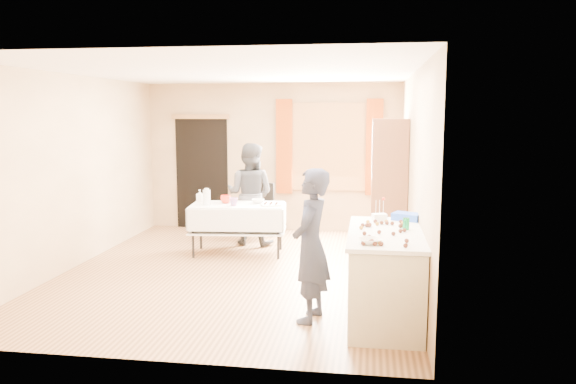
% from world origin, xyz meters
% --- Properties ---
extents(floor, '(4.50, 5.50, 0.02)m').
position_xyz_m(floor, '(0.00, 0.00, -0.01)').
color(floor, '#9E7047').
rests_on(floor, ground).
extents(ceiling, '(4.50, 5.50, 0.02)m').
position_xyz_m(ceiling, '(0.00, 0.00, 2.61)').
color(ceiling, white).
rests_on(ceiling, floor).
extents(wall_back, '(4.50, 0.02, 2.60)m').
position_xyz_m(wall_back, '(0.00, 2.76, 1.30)').
color(wall_back, tan).
rests_on(wall_back, floor).
extents(wall_front, '(4.50, 0.02, 2.60)m').
position_xyz_m(wall_front, '(0.00, -2.76, 1.30)').
color(wall_front, tan).
rests_on(wall_front, floor).
extents(wall_left, '(0.02, 5.50, 2.60)m').
position_xyz_m(wall_left, '(-2.26, 0.00, 1.30)').
color(wall_left, tan).
rests_on(wall_left, floor).
extents(wall_right, '(0.02, 5.50, 2.60)m').
position_xyz_m(wall_right, '(2.26, 0.00, 1.30)').
color(wall_right, tan).
rests_on(wall_right, floor).
extents(window_frame, '(1.32, 0.06, 1.52)m').
position_xyz_m(window_frame, '(1.00, 2.72, 1.50)').
color(window_frame, olive).
rests_on(window_frame, wall_back).
extents(window_pane, '(1.20, 0.02, 1.40)m').
position_xyz_m(window_pane, '(1.00, 2.71, 1.50)').
color(window_pane, white).
rests_on(window_pane, wall_back).
extents(curtain_left, '(0.28, 0.06, 1.65)m').
position_xyz_m(curtain_left, '(0.22, 2.67, 1.50)').
color(curtain_left, '#953A0D').
rests_on(curtain_left, wall_back).
extents(curtain_right, '(0.28, 0.06, 1.65)m').
position_xyz_m(curtain_right, '(1.78, 2.67, 1.50)').
color(curtain_right, '#953A0D').
rests_on(curtain_right, wall_back).
extents(doorway, '(0.95, 0.04, 2.00)m').
position_xyz_m(doorway, '(-1.30, 2.73, 1.00)').
color(doorway, black).
rests_on(doorway, floor).
extents(door_lintel, '(1.05, 0.06, 0.08)m').
position_xyz_m(door_lintel, '(-1.30, 2.70, 2.02)').
color(door_lintel, olive).
rests_on(door_lintel, wall_back).
extents(cabinet, '(0.50, 0.60, 2.00)m').
position_xyz_m(cabinet, '(1.99, 1.06, 1.00)').
color(cabinet, brown).
rests_on(cabinet, floor).
extents(counter, '(0.75, 1.59, 0.91)m').
position_xyz_m(counter, '(1.89, -1.46, 0.45)').
color(counter, beige).
rests_on(counter, floor).
extents(party_table, '(1.46, 0.85, 0.75)m').
position_xyz_m(party_table, '(-0.21, 0.93, 0.45)').
color(party_table, black).
rests_on(party_table, floor).
extents(chair, '(0.49, 0.49, 0.92)m').
position_xyz_m(chair, '(-0.10, 2.04, 0.28)').
color(chair, black).
rests_on(chair, floor).
extents(girl, '(0.70, 0.58, 1.55)m').
position_xyz_m(girl, '(1.15, -1.60, 0.78)').
color(girl, '#21253A').
rests_on(girl, floor).
extents(woman, '(0.99, 0.88, 1.62)m').
position_xyz_m(woman, '(-0.16, 1.58, 0.81)').
color(woman, black).
rests_on(woman, floor).
extents(soda_can, '(0.07, 0.07, 0.12)m').
position_xyz_m(soda_can, '(2.09, -1.34, 0.97)').
color(soda_can, '#0E783A').
rests_on(soda_can, counter).
extents(mixing_bowl, '(0.34, 0.34, 0.05)m').
position_xyz_m(mixing_bowl, '(1.73, -2.02, 0.94)').
color(mixing_bowl, white).
rests_on(mixing_bowl, counter).
extents(foam_block, '(0.18, 0.15, 0.08)m').
position_xyz_m(foam_block, '(1.83, -0.90, 0.95)').
color(foam_block, white).
rests_on(foam_block, counter).
extents(blue_basket, '(0.36, 0.30, 0.08)m').
position_xyz_m(blue_basket, '(2.13, -0.82, 0.95)').
color(blue_basket, blue).
rests_on(blue_basket, counter).
extents(pitcher, '(0.14, 0.14, 0.22)m').
position_xyz_m(pitcher, '(-0.65, 0.81, 0.86)').
color(pitcher, silver).
rests_on(pitcher, party_table).
extents(cup_red, '(0.23, 0.23, 0.12)m').
position_xyz_m(cup_red, '(-0.41, 0.99, 0.81)').
color(cup_red, red).
rests_on(cup_red, party_table).
extents(cup_rainbow, '(0.14, 0.14, 0.12)m').
position_xyz_m(cup_rainbow, '(-0.24, 0.78, 0.81)').
color(cup_rainbow, red).
rests_on(cup_rainbow, party_table).
extents(small_bowl, '(0.29, 0.29, 0.06)m').
position_xyz_m(small_bowl, '(0.07, 1.08, 0.78)').
color(small_bowl, white).
rests_on(small_bowl, party_table).
extents(pastry_tray, '(0.33, 0.29, 0.02)m').
position_xyz_m(pastry_tray, '(0.30, 0.88, 0.76)').
color(pastry_tray, white).
rests_on(pastry_tray, party_table).
extents(bottle, '(0.11, 0.11, 0.19)m').
position_xyz_m(bottle, '(-0.82, 1.04, 0.85)').
color(bottle, white).
rests_on(bottle, party_table).
extents(cake_balls, '(0.48, 1.15, 0.04)m').
position_xyz_m(cake_balls, '(1.84, -1.51, 0.93)').
color(cake_balls, '#3F2314').
rests_on(cake_balls, counter).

